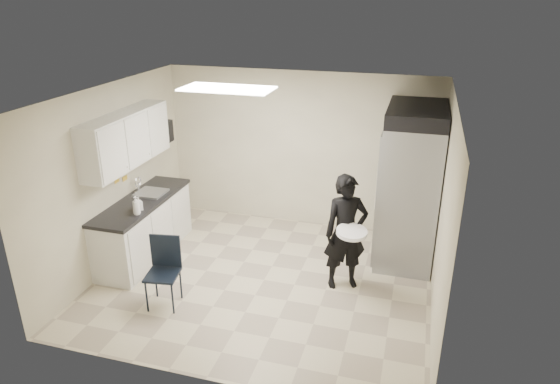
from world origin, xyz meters
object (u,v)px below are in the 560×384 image
(folding_chair, at_px, (162,275))
(commercial_fridge, at_px, (410,191))
(lower_counter, at_px, (144,229))
(man_tuxedo, at_px, (346,233))

(folding_chair, bearing_deg, commercial_fridge, 28.07)
(lower_counter, distance_m, folding_chair, 1.43)
(lower_counter, bearing_deg, folding_chair, -50.86)
(commercial_fridge, relative_size, folding_chair, 2.37)
(commercial_fridge, distance_m, folding_chair, 3.66)
(lower_counter, xyz_separation_m, folding_chair, (0.90, -1.11, 0.01))
(lower_counter, bearing_deg, man_tuxedo, -0.09)
(commercial_fridge, xyz_separation_m, folding_chair, (-2.88, -2.19, -0.61))
(commercial_fridge, bearing_deg, folding_chair, -142.78)
(lower_counter, xyz_separation_m, commercial_fridge, (3.78, 1.07, 0.62))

